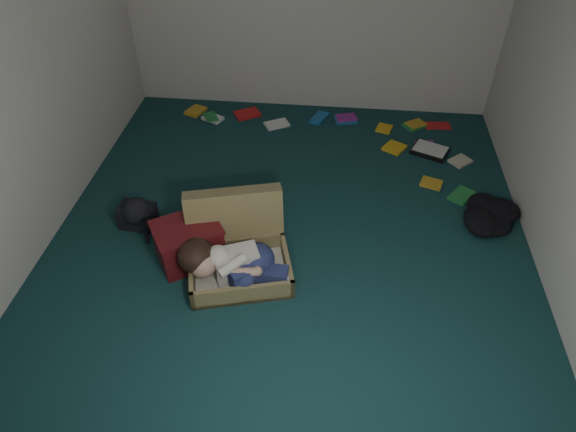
# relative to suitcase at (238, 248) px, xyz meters

# --- Properties ---
(floor) EXTENTS (4.50, 4.50, 0.00)m
(floor) POSITION_rel_suitcase_xyz_m (0.37, 0.37, -0.17)
(floor) COLOR #133738
(floor) RESTS_ON ground
(wall_front) EXTENTS (4.50, 0.00, 4.50)m
(wall_front) POSITION_rel_suitcase_xyz_m (0.37, -1.88, 1.13)
(wall_front) COLOR silver
(wall_front) RESTS_ON ground
(wall_left) EXTENTS (0.00, 4.50, 4.50)m
(wall_left) POSITION_rel_suitcase_xyz_m (-1.63, 0.37, 1.13)
(wall_left) COLOR silver
(wall_left) RESTS_ON ground
(suitcase) EXTENTS (0.94, 0.92, 0.57)m
(suitcase) POSITION_rel_suitcase_xyz_m (0.00, 0.00, 0.00)
(suitcase) COLOR olive
(suitcase) RESTS_ON floor
(person) EXTENTS (0.86, 0.43, 0.35)m
(person) POSITION_rel_suitcase_xyz_m (-0.00, -0.20, 0.04)
(person) COLOR silver
(person) RESTS_ON suitcase
(maroon_bin) EXTENTS (0.64, 0.60, 0.35)m
(maroon_bin) POSITION_rel_suitcase_xyz_m (-0.40, 0.02, 0.00)
(maroon_bin) COLOR #571116
(maroon_bin) RESTS_ON floor
(backpack) EXTENTS (0.39, 0.33, 0.22)m
(backpack) POSITION_rel_suitcase_xyz_m (-0.94, 0.36, -0.06)
(backpack) COLOR black
(backpack) RESTS_ON floor
(clothing_pile) EXTENTS (0.49, 0.41, 0.15)m
(clothing_pile) POSITION_rel_suitcase_xyz_m (2.07, 0.75, -0.10)
(clothing_pile) COLOR black
(clothing_pile) RESTS_ON floor
(paper_tray) EXTENTS (0.44, 0.39, 0.05)m
(paper_tray) POSITION_rel_suitcase_xyz_m (1.69, 1.77, -0.14)
(paper_tray) COLOR black
(paper_tray) RESTS_ON floor
(book_scatter) EXTENTS (3.11, 1.52, 0.02)m
(book_scatter) POSITION_rel_suitcase_xyz_m (0.90, 1.99, -0.16)
(book_scatter) COLOR gold
(book_scatter) RESTS_ON floor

